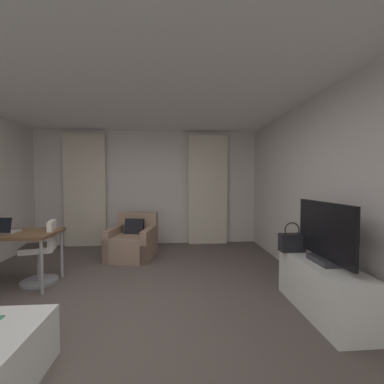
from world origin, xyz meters
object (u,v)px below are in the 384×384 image
(tv_flatscreen, at_px, (325,235))
(handbag_primary, at_px, (292,242))
(laptop, at_px, (3,230))
(desk_chair, at_px, (42,255))
(armchair, at_px, (133,242))
(tv_console, at_px, (322,288))

(tv_flatscreen, distance_m, handbag_primary, 0.51)
(laptop, distance_m, handbag_primary, 3.82)
(desk_chair, bearing_deg, laptop, -163.79)
(armchair, xyz_separation_m, tv_console, (2.39, -2.16, 0.00))
(tv_flatscreen, bearing_deg, desk_chair, 162.48)
(desk_chair, height_order, handbag_primary, handbag_primary)
(tv_console, distance_m, handbag_primary, 0.60)
(armchair, bearing_deg, handbag_primary, -37.44)
(tv_console, bearing_deg, laptop, 166.34)
(armchair, relative_size, handbag_primary, 2.64)
(tv_console, xyz_separation_m, handbag_primary, (-0.14, 0.43, 0.40))
(armchair, xyz_separation_m, handbag_primary, (2.26, -1.73, 0.40))
(laptop, xyz_separation_m, tv_console, (3.92, -0.95, -0.51))
(laptop, distance_m, tv_console, 4.07)
(desk_chair, height_order, tv_flatscreen, tv_flatscreen)
(desk_chair, distance_m, handbag_primary, 3.43)
(armchair, distance_m, tv_flatscreen, 3.29)
(handbag_primary, bearing_deg, tv_console, -72.48)
(desk_chair, xyz_separation_m, tv_console, (3.49, -1.08, -0.11))
(desk_chair, xyz_separation_m, tv_flatscreen, (3.49, -1.10, 0.48))
(tv_console, height_order, handbag_primary, handbag_primary)
(armchair, relative_size, desk_chair, 1.10)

